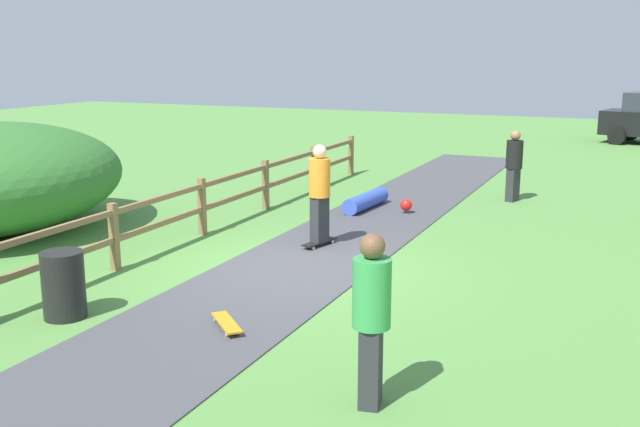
% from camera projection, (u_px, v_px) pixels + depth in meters
% --- Properties ---
extents(ground_plane, '(60.00, 60.00, 0.00)m').
position_uv_depth(ground_plane, '(296.00, 268.00, 12.11)').
color(ground_plane, '#568E42').
extents(asphalt_path, '(2.40, 28.00, 0.02)m').
position_uv_depth(asphalt_path, '(296.00, 267.00, 12.11)').
color(asphalt_path, '#47474C').
rests_on(asphalt_path, ground_plane).
extents(wooden_fence, '(0.12, 18.12, 1.10)m').
position_uv_depth(wooden_fence, '(162.00, 214.00, 13.00)').
color(wooden_fence, olive).
rests_on(wooden_fence, ground_plane).
extents(trash_bin, '(0.56, 0.56, 0.90)m').
position_uv_depth(trash_bin, '(63.00, 285.00, 9.78)').
color(trash_bin, black).
rests_on(trash_bin, ground_plane).
extents(skater_riding, '(0.46, 0.82, 1.83)m').
position_uv_depth(skater_riding, '(320.00, 190.00, 13.17)').
color(skater_riding, black).
rests_on(skater_riding, asphalt_path).
extents(skater_fallen, '(1.33, 1.70, 0.36)m').
position_uv_depth(skater_fallen, '(369.00, 201.00, 16.43)').
color(skater_fallen, blue).
rests_on(skater_fallen, asphalt_path).
extents(skateboard_loose, '(0.72, 0.70, 0.08)m').
position_uv_depth(skateboard_loose, '(227.00, 323.00, 9.43)').
color(skateboard_loose, '#BF8C19').
rests_on(skateboard_loose, asphalt_path).
extents(bystander_green, '(0.45, 0.45, 1.77)m').
position_uv_depth(bystander_green, '(371.00, 312.00, 7.24)').
color(bystander_green, '#2D2D33').
rests_on(bystander_green, ground_plane).
extents(bystander_black, '(0.48, 0.48, 1.66)m').
position_uv_depth(bystander_black, '(514.00, 163.00, 17.23)').
color(bystander_black, '#2D2D33').
rests_on(bystander_black, ground_plane).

